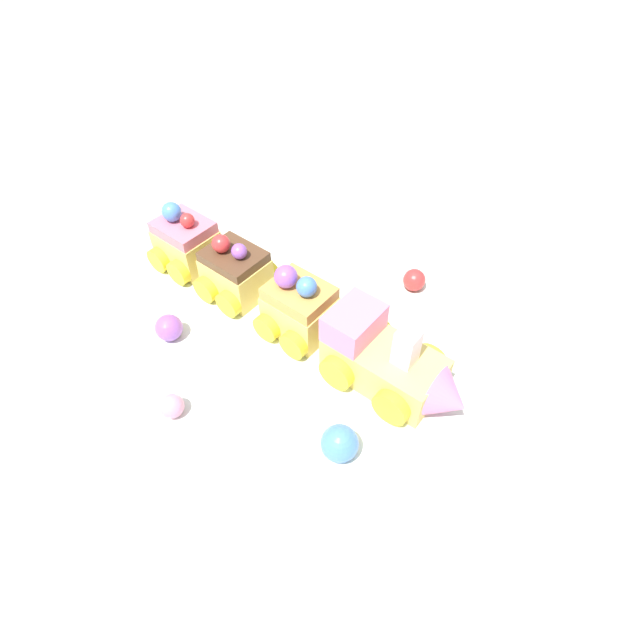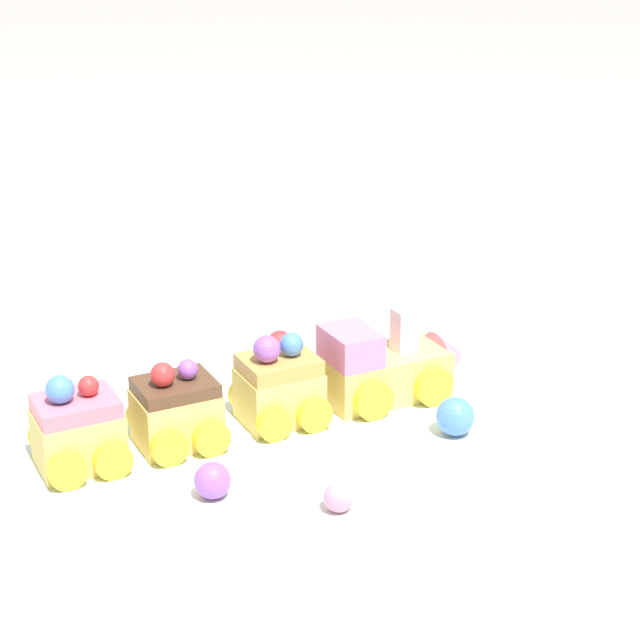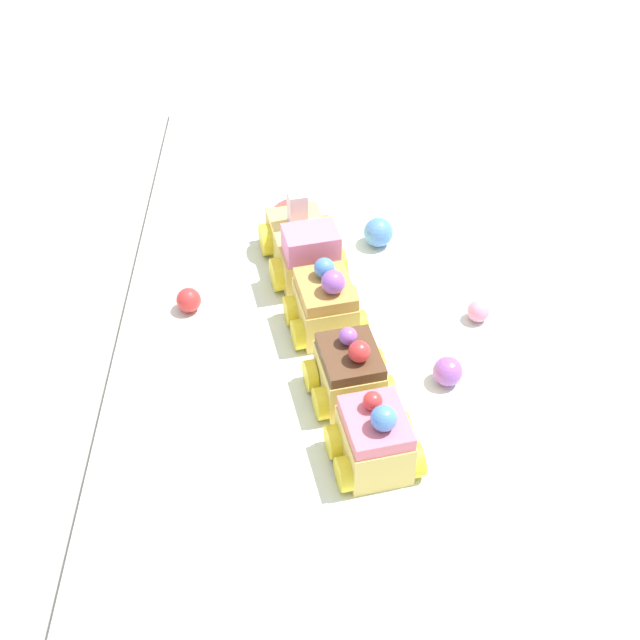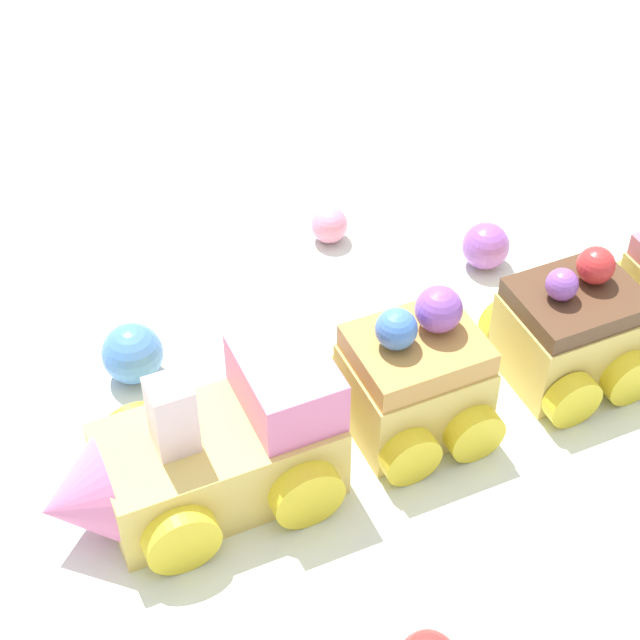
{
  "view_description": "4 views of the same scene",
  "coord_description": "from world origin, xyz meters",
  "views": [
    {
      "loc": [
        0.27,
        -0.19,
        0.37
      ],
      "look_at": [
        0.02,
        0.0,
        0.03
      ],
      "focal_mm": 28.0,
      "sensor_mm": 36.0,
      "label": 1
    },
    {
      "loc": [
        -0.13,
        -0.74,
        0.38
      ],
      "look_at": [
        0.05,
        0.02,
        0.08
      ],
      "focal_mm": 60.0,
      "sensor_mm": 36.0,
      "label": 2
    },
    {
      "loc": [
        -0.57,
        -0.01,
        0.56
      ],
      "look_at": [
        -0.04,
        -0.01,
        0.07
      ],
      "focal_mm": 50.0,
      "sensor_mm": 36.0,
      "label": 3
    },
    {
      "loc": [
        0.11,
        0.3,
        0.38
      ],
      "look_at": [
        0.05,
        -0.03,
        0.06
      ],
      "focal_mm": 60.0,
      "sensor_mm": 36.0,
      "label": 4
    }
  ],
  "objects": [
    {
      "name": "display_board",
      "position": [
        0.0,
        0.0,
        0.01
      ],
      "size": [
        0.81,
        0.34,
        0.01
      ],
      "primitive_type": "cube",
      "color": "silver",
      "rests_on": "ground_plane"
    },
    {
      "name": "cake_train_locomotive",
      "position": [
        0.11,
        0.01,
        0.04
      ],
      "size": [
        0.13,
        0.09,
        0.07
      ],
      "rotation": [
        0.0,
        0.0,
        0.23
      ],
      "color": "#EACC66",
      "rests_on": "display_board"
    },
    {
      "name": "cake_car_chocolate",
      "position": [
        -0.07,
        -0.03,
        0.04
      ],
      "size": [
        0.07,
        0.08,
        0.07
      ],
      "rotation": [
        0.0,
        0.0,
        0.23
      ],
      "color": "#EACC66",
      "rests_on": "display_board"
    },
    {
      "name": "cake_car_caramel",
      "position": [
        0.01,
        -0.01,
        0.04
      ],
      "size": [
        0.07,
        0.08,
        0.07
      ],
      "rotation": [
        0.0,
        0.0,
        0.23
      ],
      "color": "#EACC66",
      "rests_on": "display_board"
    },
    {
      "name": "ground_plane",
      "position": [
        0.0,
        0.0,
        0.0
      ],
      "size": [
        10.0,
        10.0,
        0.0
      ],
      "primitive_type": "plane",
      "color": "gray"
    },
    {
      "name": "gumball_pink",
      "position": [
        0.02,
        -0.15,
        0.02
      ],
      "size": [
        0.02,
        0.02,
        0.02
      ],
      "primitive_type": "sphere",
      "color": "pink",
      "rests_on": "display_board"
    },
    {
      "name": "gumball_blue",
      "position": [
        0.13,
        -0.07,
        0.03
      ],
      "size": [
        0.03,
        0.03,
        0.03
      ],
      "primitive_type": "sphere",
      "color": "#4C84E0",
      "rests_on": "display_board"
    },
    {
      "name": "gumball_purple",
      "position": [
        -0.06,
        -0.11,
        0.02
      ],
      "size": [
        0.03,
        0.03,
        0.03
      ],
      "primitive_type": "sphere",
      "color": "#9956C6",
      "rests_on": "display_board"
    }
  ]
}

